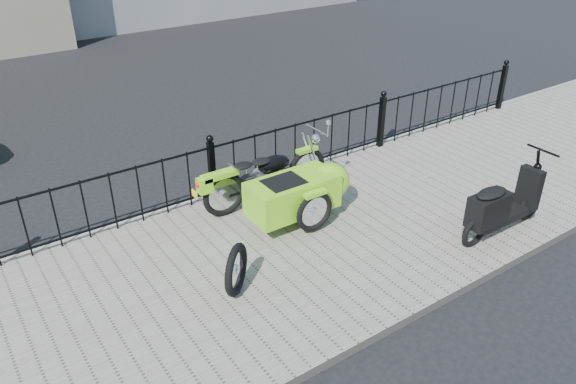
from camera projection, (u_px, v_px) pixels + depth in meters
ground at (258, 243)px, 7.94m from camera, size 120.00×120.00×0.00m
sidewalk at (277, 257)px, 7.55m from camera, size 30.00×3.80×0.12m
curb at (210, 198)px, 8.95m from camera, size 30.00×0.10×0.12m
iron_fence at (212, 172)px, 8.59m from camera, size 14.11×0.11×1.08m
motorcycle_sidecar at (297, 187)px, 8.14m from camera, size 2.28×1.48×0.98m
scooter at (500, 207)px, 7.71m from camera, size 1.67×0.49×1.13m
spare_tire at (236, 270)px, 6.66m from camera, size 0.55×0.50×0.65m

